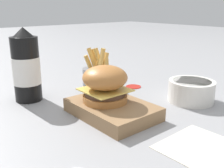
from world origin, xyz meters
TOP-DOWN VIEW (x-y plane):
  - ground_plane at (0.00, 0.00)m, footprint 6.00×6.00m
  - serving_board at (-0.01, 0.06)m, footprint 0.22×0.15m
  - burger at (-0.03, 0.06)m, footprint 0.11×0.11m
  - ketchup_bottle at (-0.25, -0.05)m, footprint 0.08×0.08m
  - fries_basket at (-0.20, 0.16)m, footprint 0.10×0.10m
  - side_bowl at (0.06, 0.30)m, footprint 0.13×0.13m
  - ketchup_puddle at (-0.15, 0.27)m, footprint 0.05×0.05m
  - parchment_square at (0.23, 0.09)m, footprint 0.15×0.15m

SIDE VIEW (x-z plane):
  - ground_plane at x=0.00m, z-range 0.00..0.00m
  - parchment_square at x=0.23m, z-range 0.00..0.00m
  - ketchup_puddle at x=-0.15m, z-range 0.00..0.00m
  - serving_board at x=-0.01m, z-range 0.00..0.03m
  - side_bowl at x=0.06m, z-range 0.00..0.06m
  - fries_basket at x=-0.20m, z-range -0.03..0.11m
  - burger at x=-0.03m, z-range 0.03..0.13m
  - ketchup_bottle at x=-0.25m, z-range -0.01..0.20m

